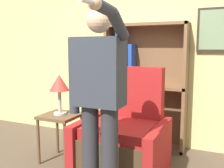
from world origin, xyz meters
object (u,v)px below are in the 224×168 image
(bookcase, at_px, (135,88))
(person_standing, at_px, (99,97))
(side_table, at_px, (60,123))
(table_lamp, at_px, (59,85))
(armchair, at_px, (124,139))

(bookcase, height_order, person_standing, bookcase)
(bookcase, height_order, side_table, bookcase)
(side_table, relative_size, table_lamp, 1.22)
(person_standing, bearing_deg, armchair, 93.73)
(table_lamp, bearing_deg, person_standing, -36.33)
(person_standing, relative_size, side_table, 2.91)
(person_standing, relative_size, table_lamp, 3.54)
(person_standing, distance_m, side_table, 1.16)
(side_table, bearing_deg, bookcase, 55.69)
(bookcase, xyz_separation_m, table_lamp, (-0.64, -0.93, 0.13))
(bookcase, distance_m, table_lamp, 1.13)
(bookcase, distance_m, person_standing, 1.57)
(bookcase, bearing_deg, table_lamp, -124.31)
(side_table, bearing_deg, table_lamp, -90.00)
(armchair, xyz_separation_m, table_lamp, (-0.80, -0.09, 0.58))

